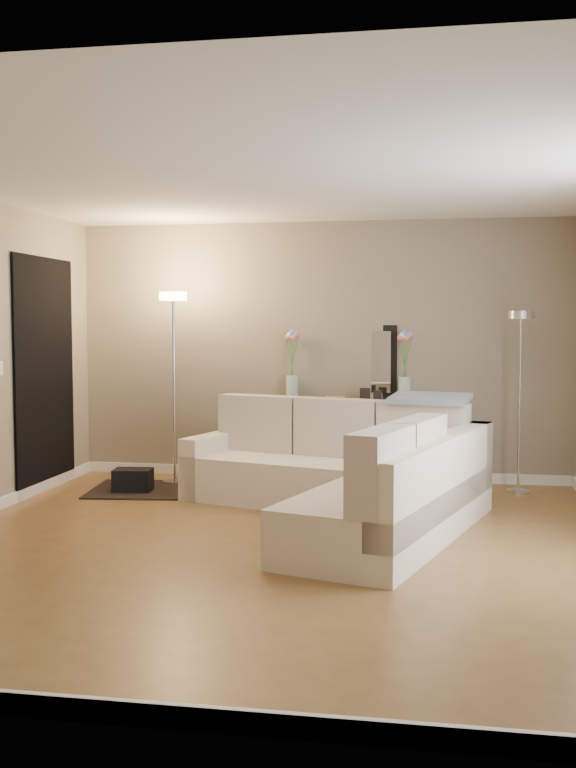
% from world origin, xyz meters
% --- Properties ---
extents(floor, '(5.00, 5.50, 0.01)m').
position_xyz_m(floor, '(0.00, 0.00, -0.01)').
color(floor, brown).
rests_on(floor, ground).
extents(ceiling, '(5.00, 5.50, 0.01)m').
position_xyz_m(ceiling, '(0.00, 0.00, 2.60)').
color(ceiling, white).
rests_on(ceiling, ground).
extents(wall_back, '(5.00, 0.02, 2.60)m').
position_xyz_m(wall_back, '(0.00, 2.76, 1.30)').
color(wall_back, gray).
rests_on(wall_back, ground).
extents(wall_front, '(5.00, 0.02, 2.60)m').
position_xyz_m(wall_front, '(0.00, -2.76, 1.30)').
color(wall_front, gray).
rests_on(wall_front, ground).
extents(baseboard_back, '(5.00, 0.03, 0.10)m').
position_xyz_m(baseboard_back, '(0.00, 2.73, 0.05)').
color(baseboard_back, white).
rests_on(baseboard_back, ground).
extents(baseboard_front, '(5.00, 0.03, 0.10)m').
position_xyz_m(baseboard_front, '(0.00, -2.73, 0.05)').
color(baseboard_front, white).
rests_on(baseboard_front, ground).
extents(doorway, '(0.02, 1.20, 2.20)m').
position_xyz_m(doorway, '(-2.48, 1.70, 1.10)').
color(doorway, black).
rests_on(doorway, ground).
extents(switch_plate, '(0.02, 0.08, 0.12)m').
position_xyz_m(switch_plate, '(-2.48, 0.85, 1.20)').
color(switch_plate, white).
rests_on(switch_plate, ground).
extents(sectional_sofa, '(2.73, 3.12, 0.91)m').
position_xyz_m(sectional_sofa, '(0.48, 1.00, 0.34)').
color(sectional_sofa, beige).
rests_on(sectional_sofa, floor).
extents(throw_blanket, '(0.73, 0.53, 0.09)m').
position_xyz_m(throw_blanket, '(1.11, 1.48, 0.95)').
color(throw_blanket, gray).
rests_on(throw_blanket, sectional_sofa).
extents(console_table, '(1.36, 0.44, 0.82)m').
position_xyz_m(console_table, '(0.20, 2.62, 0.46)').
color(console_table, black).
rests_on(console_table, floor).
extents(leaning_mirror, '(0.95, 0.10, 0.74)m').
position_xyz_m(leaning_mirror, '(0.30, 2.79, 1.19)').
color(leaning_mirror, black).
rests_on(leaning_mirror, console_table).
extents(table_decor, '(0.57, 0.13, 0.13)m').
position_xyz_m(table_decor, '(0.28, 2.58, 0.85)').
color(table_decor, orange).
rests_on(table_decor, console_table).
extents(flower_vase_left, '(0.16, 0.13, 0.70)m').
position_xyz_m(flower_vase_left, '(-0.28, 2.65, 1.11)').
color(flower_vase_left, silver).
rests_on(flower_vase_left, console_table).
extents(flower_vase_right, '(0.16, 0.13, 0.70)m').
position_xyz_m(flower_vase_right, '(0.85, 2.58, 1.11)').
color(flower_vase_right, silver).
rests_on(flower_vase_right, console_table).
extents(floor_lamp_lit, '(0.30, 0.30, 1.89)m').
position_xyz_m(floor_lamp_lit, '(-1.38, 2.21, 1.33)').
color(floor_lamp_lit, silver).
rests_on(floor_lamp_lit, floor).
extents(floor_lamp_unlit, '(0.26, 0.26, 1.69)m').
position_xyz_m(floor_lamp_unlit, '(1.92, 2.29, 1.20)').
color(floor_lamp_unlit, silver).
rests_on(floor_lamp_unlit, floor).
extents(charcoal_rug, '(1.33, 1.06, 0.02)m').
position_xyz_m(charcoal_rug, '(-1.44, 1.84, 0.01)').
color(charcoal_rug, black).
rests_on(charcoal_rug, floor).
extents(black_bag, '(0.37, 0.28, 0.23)m').
position_xyz_m(black_bag, '(-1.63, 1.72, 0.11)').
color(black_bag, black).
rests_on(black_bag, charcoal_rug).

